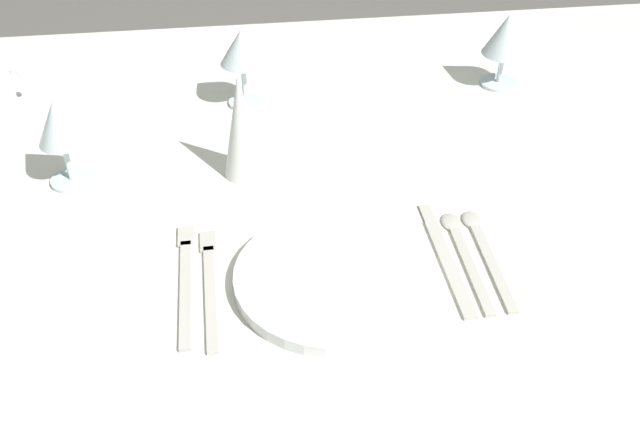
{
  "coord_description": "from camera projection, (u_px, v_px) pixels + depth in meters",
  "views": [
    {
      "loc": [
        -0.11,
        -0.93,
        1.4
      ],
      "look_at": [
        -0.01,
        -0.14,
        0.76
      ],
      "focal_mm": 40.81,
      "sensor_mm": 36.0,
      "label": 1
    }
  ],
  "objects": [
    {
      "name": "fork_inner",
      "position": [
        185.0,
        278.0,
        0.94
      ],
      "size": [
        0.02,
        0.23,
        0.0
      ],
      "color": "beige",
      "rests_on": "dining_table"
    },
    {
      "name": "wine_glass_centre",
      "position": [
        506.0,
        37.0,
        1.29
      ],
      "size": [
        0.08,
        0.08,
        0.14
      ],
      "color": "silver",
      "rests_on": "dining_table"
    },
    {
      "name": "dinner_knife",
      "position": [
        447.0,
        260.0,
        0.97
      ],
      "size": [
        0.02,
        0.23,
        0.0
      ],
      "color": "beige",
      "rests_on": "dining_table"
    },
    {
      "name": "wine_glass_left",
      "position": [
        59.0,
        127.0,
        1.05
      ],
      "size": [
        0.07,
        0.07,
        0.14
      ],
      "color": "silver",
      "rests_on": "dining_table"
    },
    {
      "name": "spoon_dessert",
      "position": [
        484.0,
        246.0,
        0.99
      ],
      "size": [
        0.03,
        0.2,
        0.01
      ],
      "color": "beige",
      "rests_on": "dining_table"
    },
    {
      "name": "dining_table",
      "position": [
        315.0,
        209.0,
        1.19
      ],
      "size": [
        1.8,
        1.11,
        0.74
      ],
      "color": "silver",
      "rests_on": "ground"
    },
    {
      "name": "wine_glass_right",
      "position": [
        242.0,
        51.0,
        1.23
      ],
      "size": [
        0.08,
        0.08,
        0.14
      ],
      "color": "silver",
      "rests_on": "dining_table"
    },
    {
      "name": "spoon_soup",
      "position": [
        462.0,
        248.0,
        0.99
      ],
      "size": [
        0.03,
        0.2,
        0.01
      ],
      "color": "beige",
      "rests_on": "dining_table"
    },
    {
      "name": "dinner_plate",
      "position": [
        332.0,
        277.0,
        0.93
      ],
      "size": [
        0.25,
        0.25,
        0.02
      ],
      "primitive_type": "cylinder",
      "color": "white",
      "rests_on": "dining_table"
    },
    {
      "name": "fork_outer",
      "position": [
        210.0,
        282.0,
        0.94
      ],
      "size": [
        0.02,
        0.22,
        0.0
      ],
      "color": "beige",
      "rests_on": "dining_table"
    },
    {
      "name": "napkin_folded",
      "position": [
        241.0,
        126.0,
        1.08
      ],
      "size": [
        0.06,
        0.06,
        0.17
      ],
      "primitive_type": "cone",
      "color": "white",
      "rests_on": "dining_table"
    }
  ]
}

